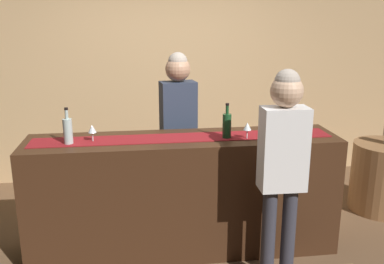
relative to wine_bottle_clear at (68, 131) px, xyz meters
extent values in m
plane|color=brown|center=(0.94, 0.05, -1.16)|extent=(10.00, 10.00, 0.00)
cube|color=tan|center=(0.94, 1.95, 0.29)|extent=(6.00, 0.12, 2.90)
cube|color=#3D2314|center=(0.94, 0.05, -0.63)|extent=(2.67, 0.60, 1.04)
cube|color=maroon|center=(0.94, 0.05, -0.11)|extent=(2.54, 0.28, 0.01)
cylinder|color=#B2C6C1|center=(0.00, 0.00, -0.01)|extent=(0.07, 0.07, 0.21)
cylinder|color=#B2C6C1|center=(0.00, 0.00, 0.13)|extent=(0.03, 0.03, 0.08)
cylinder|color=black|center=(0.00, 0.00, 0.18)|extent=(0.03, 0.03, 0.02)
cylinder|color=#194723|center=(1.31, 0.00, -0.01)|extent=(0.07, 0.07, 0.21)
cylinder|color=#194723|center=(1.31, 0.00, 0.13)|extent=(0.03, 0.03, 0.08)
cylinder|color=black|center=(1.31, 0.00, 0.18)|extent=(0.03, 0.03, 0.02)
cylinder|color=brown|center=(1.88, 0.08, -0.01)|extent=(0.07, 0.07, 0.21)
cylinder|color=brown|center=(1.88, 0.08, 0.13)|extent=(0.03, 0.03, 0.08)
cylinder|color=black|center=(1.88, 0.08, 0.18)|extent=(0.03, 0.03, 0.02)
cylinder|color=silver|center=(0.19, 0.04, -0.11)|extent=(0.06, 0.06, 0.00)
cylinder|color=silver|center=(0.19, 0.04, -0.07)|extent=(0.01, 0.01, 0.08)
cone|color=silver|center=(0.19, 0.04, 0.00)|extent=(0.07, 0.07, 0.06)
cylinder|color=silver|center=(1.47, -0.05, -0.11)|extent=(0.06, 0.06, 0.00)
cylinder|color=silver|center=(1.47, -0.05, -0.07)|extent=(0.01, 0.01, 0.08)
cone|color=silver|center=(1.47, -0.05, 0.00)|extent=(0.07, 0.07, 0.06)
cylinder|color=#26262B|center=(1.04, 0.65, -0.75)|extent=(0.11, 0.11, 0.80)
cylinder|color=#26262B|center=(0.88, 0.62, -0.75)|extent=(0.11, 0.11, 0.80)
cube|color=#2D384C|center=(0.96, 0.63, -0.04)|extent=(0.37, 0.25, 0.63)
sphere|color=tan|center=(0.96, 0.63, 0.40)|extent=(0.24, 0.24, 0.24)
sphere|color=#AD9E8E|center=(0.96, 0.63, 0.47)|extent=(0.19, 0.19, 0.19)
cylinder|color=#33333D|center=(1.53, -0.54, -0.76)|extent=(0.11, 0.11, 0.79)
cylinder|color=#33333D|center=(1.69, -0.54, -0.76)|extent=(0.11, 0.11, 0.79)
cube|color=white|center=(1.61, -0.54, -0.05)|extent=(0.34, 0.20, 0.63)
sphere|color=#DBAD89|center=(1.61, -0.54, 0.38)|extent=(0.24, 0.24, 0.24)
sphere|color=#AD9E8E|center=(1.61, -0.54, 0.44)|extent=(0.18, 0.18, 0.18)
cylinder|color=#996B42|center=(3.17, 0.57, -0.79)|extent=(0.68, 0.68, 0.74)
camera|label=1|loc=(0.55, -3.43, 0.90)|focal=40.10mm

